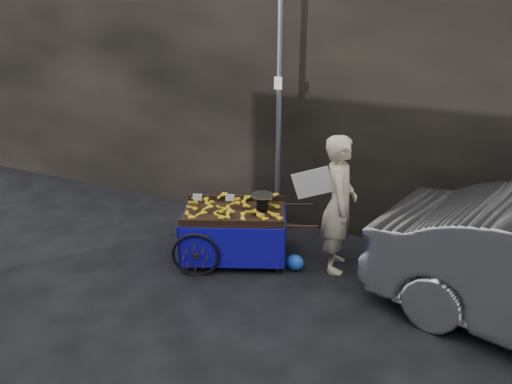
% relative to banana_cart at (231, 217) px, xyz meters
% --- Properties ---
extents(ground, '(80.00, 80.00, 0.00)m').
position_rel_banana_cart_xyz_m(ground, '(-0.05, -0.16, -0.67)').
color(ground, black).
rests_on(ground, ground).
extents(building_wall, '(13.50, 2.00, 5.00)m').
position_rel_banana_cart_xyz_m(building_wall, '(0.34, 2.44, 1.83)').
color(building_wall, black).
rests_on(building_wall, ground).
extents(street_pole, '(0.12, 0.10, 4.00)m').
position_rel_banana_cart_xyz_m(street_pole, '(0.25, 1.14, 1.34)').
color(street_pole, slate).
rests_on(street_pole, ground).
extents(banana_cart, '(2.18, 1.58, 1.08)m').
position_rel_banana_cart_xyz_m(banana_cart, '(0.00, 0.00, 0.00)').
color(banana_cart, black).
rests_on(banana_cart, ground).
extents(vendor, '(0.92, 0.81, 1.95)m').
position_rel_banana_cart_xyz_m(vendor, '(1.45, 0.40, 0.31)').
color(vendor, '#BAAA8A').
rests_on(vendor, ground).
extents(plastic_bag, '(0.25, 0.20, 0.23)m').
position_rel_banana_cart_xyz_m(plastic_bag, '(0.97, 0.08, -0.55)').
color(plastic_bag, blue).
rests_on(plastic_bag, ground).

